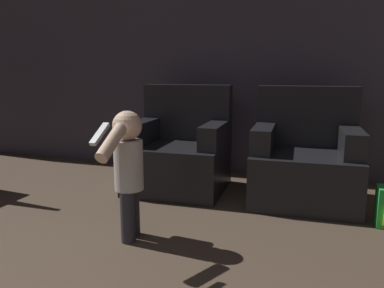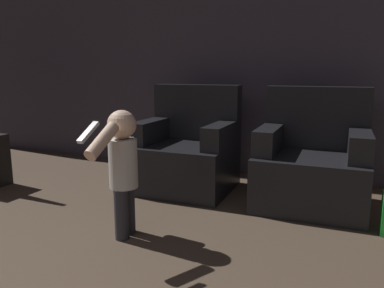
{
  "view_description": "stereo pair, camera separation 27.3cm",
  "coord_description": "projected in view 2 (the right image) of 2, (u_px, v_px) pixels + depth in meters",
  "views": [
    {
      "loc": [
        0.9,
        0.65,
        1.06
      ],
      "look_at": [
        0.08,
        3.21,
        0.54
      ],
      "focal_mm": 35.0,
      "sensor_mm": 36.0,
      "label": 1
    },
    {
      "loc": [
        1.16,
        0.75,
        1.06
      ],
      "look_at": [
        0.08,
        3.21,
        0.54
      ],
      "focal_mm": 35.0,
      "sensor_mm": 36.0,
      "label": 2
    }
  ],
  "objects": [
    {
      "name": "person_toddler",
      "position": [
        122.0,
        164.0,
        2.36
      ],
      "size": [
        0.18,
        0.57,
        0.83
      ],
      "rotation": [
        0.0,
        0.0,
        1.73
      ],
      "color": "#28282D",
      "rests_on": "ground_plane"
    },
    {
      "name": "armchair_left",
      "position": [
        187.0,
        153.0,
        3.42
      ],
      "size": [
        0.85,
        0.78,
        0.94
      ],
      "rotation": [
        0.0,
        0.0,
        0.03
      ],
      "color": "black",
      "rests_on": "ground_plane"
    },
    {
      "name": "wall_back",
      "position": [
        236.0,
        47.0,
        3.78
      ],
      "size": [
        8.4,
        0.05,
        2.6
      ],
      "color": "#3D3842",
      "rests_on": "ground_plane"
    },
    {
      "name": "armchair_right",
      "position": [
        312.0,
        164.0,
        2.99
      ],
      "size": [
        0.86,
        0.79,
        0.94
      ],
      "rotation": [
        0.0,
        0.0,
        0.03
      ],
      "color": "black",
      "rests_on": "ground_plane"
    }
  ]
}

